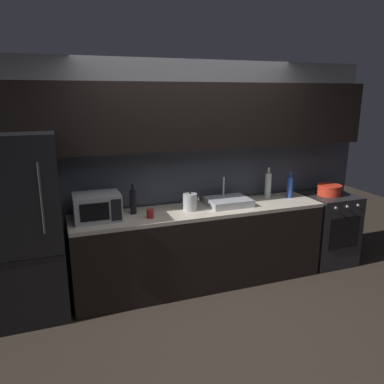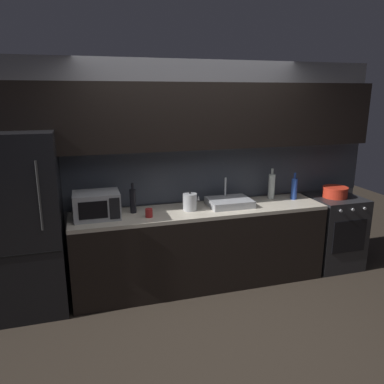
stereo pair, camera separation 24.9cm
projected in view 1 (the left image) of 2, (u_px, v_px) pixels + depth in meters
ground_plane at (235, 326)px, 3.58m from camera, size 10.00×10.00×0.00m
back_wall at (192, 147)px, 4.27m from camera, size 4.57×0.44×2.50m
counter_run at (201, 247)px, 4.28m from camera, size 2.83×0.60×0.90m
refrigerator at (25, 228)px, 3.57m from camera, size 0.68×0.69×1.80m
oven_range at (327, 228)px, 4.86m from camera, size 0.60×0.62×0.90m
microwave at (97, 207)px, 3.78m from camera, size 0.46×0.35×0.27m
sink_basin at (228, 202)px, 4.30m from camera, size 0.48×0.38×0.30m
kettle at (190, 202)px, 4.10m from camera, size 0.19×0.15×0.21m
wine_bottle_dark at (133, 202)px, 3.97m from camera, size 0.07×0.07×0.32m
wine_bottle_clear at (268, 185)px, 4.60m from camera, size 0.08×0.08×0.37m
wine_bottle_blue at (290, 187)px, 4.59m from camera, size 0.07×0.07×0.32m
mug_red at (150, 214)px, 3.86m from camera, size 0.08×0.08×0.09m
cooking_pot at (329, 190)px, 4.73m from camera, size 0.30×0.30×0.13m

